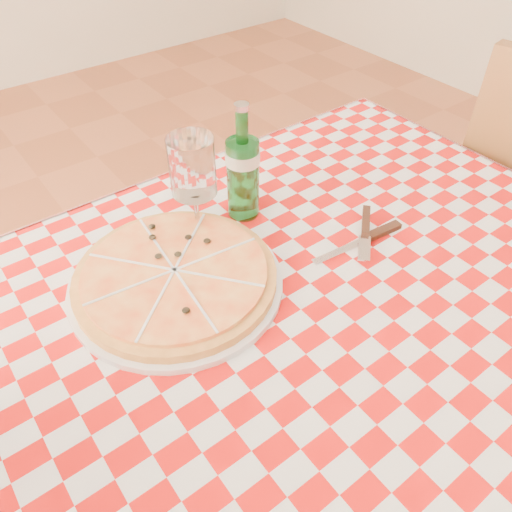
{
  "coord_description": "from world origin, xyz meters",
  "views": [
    {
      "loc": [
        -0.38,
        -0.42,
        1.38
      ],
      "look_at": [
        -0.02,
        0.06,
        0.82
      ],
      "focal_mm": 35.0,
      "sensor_mm": 36.0,
      "label": 1
    }
  ],
  "objects_px": {
    "water_bottle": "(243,163)",
    "wine_glass": "(195,190)",
    "pizza_plate": "(175,276)",
    "dining_table": "(285,334)"
  },
  "relations": [
    {
      "from": "water_bottle",
      "to": "wine_glass",
      "type": "xyz_separation_m",
      "value": [
        -0.11,
        -0.0,
        -0.01
      ]
    },
    {
      "from": "pizza_plate",
      "to": "water_bottle",
      "type": "height_order",
      "value": "water_bottle"
    },
    {
      "from": "wine_glass",
      "to": "water_bottle",
      "type": "bearing_deg",
      "value": 2.6
    },
    {
      "from": "water_bottle",
      "to": "pizza_plate",
      "type": "bearing_deg",
      "value": -155.38
    },
    {
      "from": "pizza_plate",
      "to": "water_bottle",
      "type": "bearing_deg",
      "value": 24.62
    },
    {
      "from": "dining_table",
      "to": "wine_glass",
      "type": "xyz_separation_m",
      "value": [
        -0.03,
        0.23,
        0.2
      ]
    },
    {
      "from": "pizza_plate",
      "to": "water_bottle",
      "type": "distance_m",
      "value": 0.25
    },
    {
      "from": "water_bottle",
      "to": "wine_glass",
      "type": "bearing_deg",
      "value": -177.4
    },
    {
      "from": "pizza_plate",
      "to": "water_bottle",
      "type": "relative_size",
      "value": 1.56
    },
    {
      "from": "dining_table",
      "to": "wine_glass",
      "type": "height_order",
      "value": "wine_glass"
    }
  ]
}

